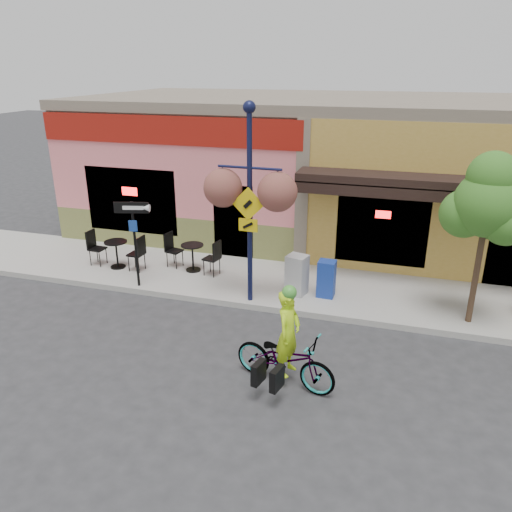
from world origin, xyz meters
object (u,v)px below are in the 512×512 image
(one_way_sign, at_px, (135,245))
(street_tree, at_px, (482,240))
(bicycle, at_px, (285,359))
(building, at_px, (355,166))
(cyclist_rider, at_px, (288,345))
(lamp_post, at_px, (250,207))
(newspaper_box_blue, at_px, (326,279))
(newspaper_box_grey, at_px, (297,275))

(one_way_sign, height_order, street_tree, street_tree)
(street_tree, bearing_deg, bicycle, -136.86)
(building, distance_m, bicycle, 9.78)
(cyclist_rider, distance_m, lamp_post, 3.68)
(lamp_post, height_order, one_way_sign, lamp_post)
(one_way_sign, xyz_separation_m, newspaper_box_blue, (4.73, 0.77, -0.66))
(cyclist_rider, xyz_separation_m, newspaper_box_grey, (-0.60, 3.53, -0.16))
(newspaper_box_blue, bearing_deg, lamp_post, -154.82)
(bicycle, xyz_separation_m, one_way_sign, (-4.55, 2.83, 0.75))
(cyclist_rider, bearing_deg, newspaper_box_blue, 11.43)
(bicycle, relative_size, cyclist_rider, 1.21)
(cyclist_rider, bearing_deg, newspaper_box_grey, 23.03)
(one_way_sign, relative_size, newspaper_box_blue, 2.43)
(building, height_order, bicycle, building)
(bicycle, bearing_deg, newspaper_box_blue, 10.63)
(lamp_post, relative_size, street_tree, 1.22)
(cyclist_rider, bearing_deg, lamp_post, 42.60)
(cyclist_rider, xyz_separation_m, street_tree, (3.38, 3.22, 1.25))
(bicycle, bearing_deg, lamp_post, 41.83)
(building, bearing_deg, lamp_post, -103.81)
(building, relative_size, newspaper_box_grey, 18.06)
(bicycle, distance_m, one_way_sign, 5.41)
(street_tree, bearing_deg, one_way_sign, -177.20)
(cyclist_rider, bearing_deg, building, 13.03)
(one_way_sign, xyz_separation_m, street_tree, (7.99, 0.39, 0.79))
(bicycle, height_order, street_tree, street_tree)
(building, relative_size, one_way_sign, 8.13)
(one_way_sign, distance_m, street_tree, 8.04)
(cyclist_rider, height_order, newspaper_box_blue, cyclist_rider)
(one_way_sign, bearing_deg, newspaper_box_blue, -5.25)
(one_way_sign, relative_size, street_tree, 0.59)
(newspaper_box_blue, bearing_deg, newspaper_box_grey, -172.47)
(bicycle, height_order, newspaper_box_blue, newspaper_box_blue)
(bicycle, xyz_separation_m, street_tree, (3.43, 3.22, 1.54))
(bicycle, relative_size, one_way_sign, 0.88)
(newspaper_box_blue, distance_m, newspaper_box_grey, 0.73)
(bicycle, relative_size, lamp_post, 0.42)
(street_tree, bearing_deg, newspaper_box_grey, 175.58)
(bicycle, distance_m, newspaper_box_grey, 3.57)
(cyclist_rider, bearing_deg, street_tree, -33.05)
(newspaper_box_blue, height_order, newspaper_box_grey, newspaper_box_grey)
(building, distance_m, one_way_sign, 8.30)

